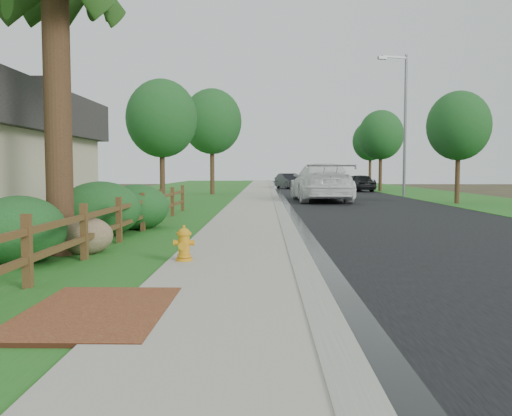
{
  "coord_description": "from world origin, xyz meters",
  "views": [
    {
      "loc": [
        -0.26,
        -7.08,
        1.71
      ],
      "look_at": [
        -0.45,
        4.82,
        0.88
      ],
      "focal_mm": 38.0,
      "sensor_mm": 36.0,
      "label": 1
    }
  ],
  "objects_px": {
    "ranch_fence": "(132,214)",
    "dark_car_mid": "(358,183)",
    "fire_hydrant": "(184,244)",
    "white_suv": "(321,182)",
    "streetlight": "(403,117)"
  },
  "relations": [
    {
      "from": "fire_hydrant",
      "to": "streetlight",
      "type": "bearing_deg",
      "value": 68.04
    },
    {
      "from": "fire_hydrant",
      "to": "streetlight",
      "type": "height_order",
      "value": "streetlight"
    },
    {
      "from": "ranch_fence",
      "to": "fire_hydrant",
      "type": "relative_size",
      "value": 26.61
    },
    {
      "from": "dark_car_mid",
      "to": "white_suv",
      "type": "bearing_deg",
      "value": 59.46
    },
    {
      "from": "white_suv",
      "to": "streetlight",
      "type": "xyz_separation_m",
      "value": [
        5.74,
        5.34,
        4.06
      ]
    },
    {
      "from": "ranch_fence",
      "to": "streetlight",
      "type": "distance_m",
      "value": 25.05
    },
    {
      "from": "ranch_fence",
      "to": "dark_car_mid",
      "type": "relative_size",
      "value": 4.16
    },
    {
      "from": "ranch_fence",
      "to": "dark_car_mid",
      "type": "height_order",
      "value": "dark_car_mid"
    },
    {
      "from": "ranch_fence",
      "to": "streetlight",
      "type": "xyz_separation_m",
      "value": [
        12.14,
        21.44,
        4.49
      ]
    },
    {
      "from": "ranch_fence",
      "to": "white_suv",
      "type": "distance_m",
      "value": 17.33
    },
    {
      "from": "ranch_fence",
      "to": "fire_hydrant",
      "type": "height_order",
      "value": "ranch_fence"
    },
    {
      "from": "streetlight",
      "to": "dark_car_mid",
      "type": "bearing_deg",
      "value": 99.08
    },
    {
      "from": "fire_hydrant",
      "to": "white_suv",
      "type": "xyz_separation_m",
      "value": [
        4.5,
        20.05,
        0.65
      ]
    },
    {
      "from": "white_suv",
      "to": "dark_car_mid",
      "type": "relative_size",
      "value": 1.73
    },
    {
      "from": "fire_hydrant",
      "to": "streetlight",
      "type": "xyz_separation_m",
      "value": [
        10.24,
        25.39,
        4.71
      ]
    }
  ]
}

